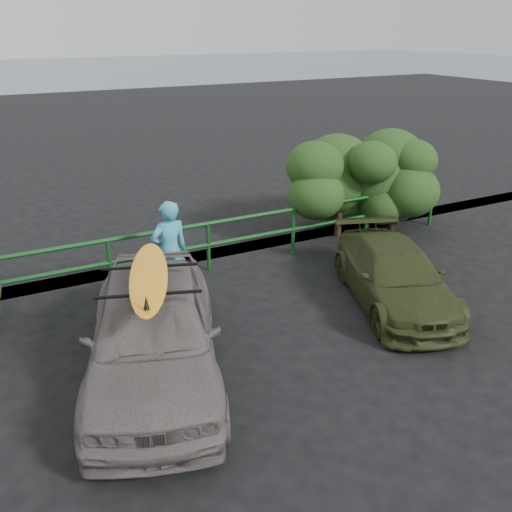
% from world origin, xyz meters
% --- Properties ---
extents(ground, '(80.00, 80.00, 0.00)m').
position_xyz_m(ground, '(0.00, 0.00, 0.00)').
color(ground, black).
extents(guardrail, '(14.00, 0.08, 1.04)m').
position_xyz_m(guardrail, '(0.00, 5.00, 0.52)').
color(guardrail, '#164F1C').
rests_on(guardrail, ground).
extents(shrub_right, '(3.20, 2.40, 2.18)m').
position_xyz_m(shrub_right, '(5.00, 5.50, 1.09)').
color(shrub_right, '#26491A').
rests_on(shrub_right, ground).
extents(sedan, '(3.14, 4.77, 1.51)m').
position_xyz_m(sedan, '(-1.20, 1.84, 0.75)').
color(sedan, '#6A605E').
rests_on(sedan, ground).
extents(olive_vehicle, '(2.69, 3.96, 1.06)m').
position_xyz_m(olive_vehicle, '(3.33, 2.09, 0.53)').
color(olive_vehicle, '#303A19').
rests_on(olive_vehicle, ground).
extents(man, '(0.71, 0.49, 1.87)m').
position_xyz_m(man, '(-0.12, 4.10, 0.93)').
color(man, '#3DA1B9').
rests_on(man, ground).
extents(roof_rack, '(1.58, 1.33, 0.04)m').
position_xyz_m(roof_rack, '(-1.20, 1.84, 1.53)').
color(roof_rack, black).
rests_on(roof_rack, sedan).
extents(surfboard, '(1.28, 2.47, 0.07)m').
position_xyz_m(surfboard, '(-1.20, 1.84, 1.59)').
color(surfboard, orange).
rests_on(surfboard, roof_rack).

